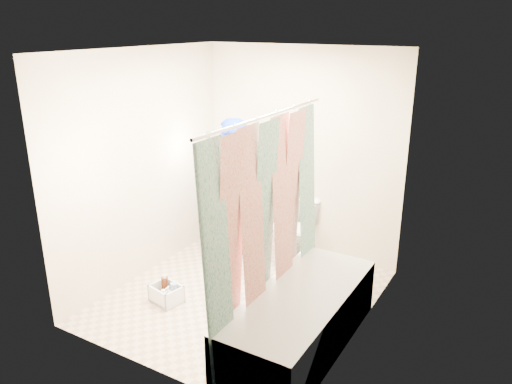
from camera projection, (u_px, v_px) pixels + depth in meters
The scene contains 14 objects.
floor at pixel (242, 296), 5.03m from camera, with size 2.60×2.60×0.00m, color tan.
ceiling at pixel (239, 50), 4.25m from camera, with size 2.40×2.60×0.02m, color white.
wall_back at pixel (301, 153), 5.70m from camera, with size 2.40×0.02×2.40m, color beige.
wall_front at pixel (144, 232), 3.58m from camera, with size 2.40×0.02×2.40m, color beige.
wall_left at pixel (143, 166), 5.22m from camera, with size 0.02×2.60×2.40m, color beige.
wall_right at pixel (365, 207), 4.07m from camera, with size 0.02×2.60×2.40m, color beige.
bathtub at pixel (300, 318), 4.19m from camera, with size 0.70×1.75×0.50m.
curtain_rod at pixel (267, 116), 3.80m from camera, with size 0.02×0.02×1.90m, color silver.
shower_curtain at pixel (267, 228), 4.11m from camera, with size 0.06×1.75×1.80m, color white.
toilet at pixel (294, 230), 5.75m from camera, with size 0.39×0.68×0.70m, color white.
tank_lid at pixel (290, 228), 5.64m from camera, with size 0.43×0.19×0.03m, color white.
tank_internals at pixel (300, 197), 5.80m from camera, with size 0.17×0.06×0.23m.
plumber at pixel (230, 192), 5.53m from camera, with size 0.61×0.40×1.66m, color navy.
cleaning_caddy at pixel (167, 295), 4.91m from camera, with size 0.34×0.29×0.23m.
Camera 1 is at (2.36, -3.73, 2.64)m, focal length 35.00 mm.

